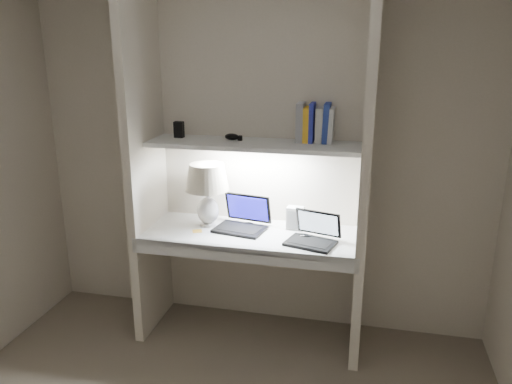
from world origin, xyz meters
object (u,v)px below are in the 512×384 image
(table_lamp, at_px, (207,184))
(speaker, at_px, (295,218))
(laptop_main, at_px, (243,221))
(laptop_netbook, at_px, (313,236))
(book_row, at_px, (315,123))

(table_lamp, xyz_separation_m, speaker, (0.60, 0.07, -0.22))
(table_lamp, xyz_separation_m, laptop_main, (0.25, 0.00, -0.25))
(laptop_main, bearing_deg, table_lamp, -168.72)
(laptop_netbook, bearing_deg, book_row, 114.16)
(table_lamp, xyz_separation_m, book_row, (0.70, 0.14, 0.42))
(speaker, relative_size, book_row, 0.62)
(laptop_main, relative_size, speaker, 2.39)
(laptop_main, height_order, speaker, laptop_main)
(table_lamp, distance_m, speaker, 0.64)
(table_lamp, relative_size, laptop_main, 1.17)
(table_lamp, height_order, laptop_main, table_lamp)
(table_lamp, distance_m, book_row, 0.83)
(book_row, bearing_deg, speaker, -143.62)
(laptop_main, distance_m, laptop_netbook, 0.52)
(laptop_main, distance_m, speaker, 0.36)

